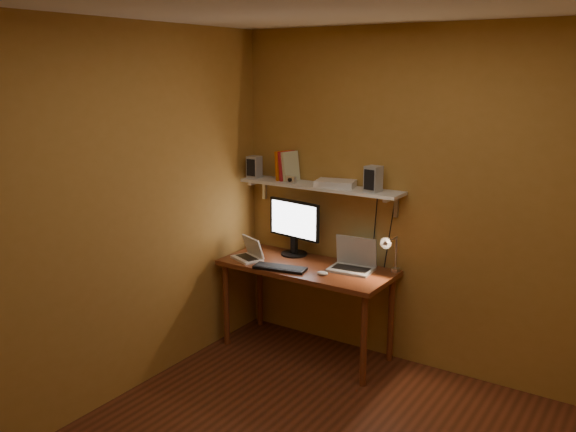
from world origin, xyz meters
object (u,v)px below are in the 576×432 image
Objects in this scene: netbook at (250,253)px; speaker_left at (254,167)px; shelf_camera at (291,180)px; router at (336,183)px; desk at (306,275)px; speaker_right at (373,179)px; wall_shelf at (320,187)px; keyboard at (280,268)px; laptop at (353,261)px; monitor at (294,225)px; desk_lamp at (390,250)px; mouse at (323,273)px.

speaker_left is (-0.16, 0.30, 0.66)m from netbook.
shelf_camera is 0.38m from router.
speaker_right reaches higher than desk.
wall_shelf reaches higher than netbook.
keyboard is 2.13× the size of speaker_right.
wall_shelf reaches higher than keyboard.
router is (-0.21, 0.08, 0.58)m from laptop.
speaker_right is at bearing 20.19° from keyboard.
speaker_left is (-0.64, 0.18, 0.80)m from desk.
monitor is 1.46× the size of laptop.
speaker_right is at bearing -1.99° from wall_shelf.
netbook is at bearing -166.27° from desk.
monitor is at bearing 176.21° from desk_lamp.
speaker_right is 2.08× the size of shelf_camera.
keyboard is (0.12, -0.39, -0.25)m from monitor.
monitor is at bearing 91.79° from shelf_camera.
shelf_camera is at bearing -166.40° from wall_shelf.
desk_lamp is at bearing -4.03° from laptop.
speaker_left is (-0.52, 0.38, 0.71)m from keyboard.
speaker_left is 1.12m from speaker_right.
speaker_right is (0.25, 0.32, 0.71)m from mouse.
wall_shelf is 7.18× the size of speaker_right.
router is at bearing -1.45° from speaker_left.
shelf_camera is 0.31× the size of router.
desk is 0.73m from desk_lamp.
speaker_left is 0.79m from router.
keyboard is at bearing -121.17° from desk.
desk is 0.72m from wall_shelf.
keyboard is 1.00m from speaker_right.
wall_shelf is at bearing 90.00° from desk.
laptop is at bearing 18.44° from desk.
laptop is at bearing -19.98° from router.
desk is 0.46m from monitor.
wall_shelf is 0.42m from monitor.
router is at bearing 172.22° from desk_lamp.
monitor is at bearing 142.11° from desk.
speaker_right is (0.60, 0.38, 0.71)m from keyboard.
mouse is 0.48× the size of speaker_left.
speaker_left reaches higher than keyboard.
netbook reaches higher than mouse.
desk_lamp reaches higher than desk.
netbook is (-0.24, -0.30, -0.21)m from monitor.
router reaches higher than desk.
desk is 4.66× the size of netbook.
mouse is 0.24× the size of desk_lamp.
desk is at bearing 46.69° from keyboard.
wall_shelf is at bearing 13.60° from shelf_camera.
wall_shelf is 0.15m from router.
mouse is (0.23, -0.33, -0.59)m from wall_shelf.
wall_shelf reaches higher than laptop.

